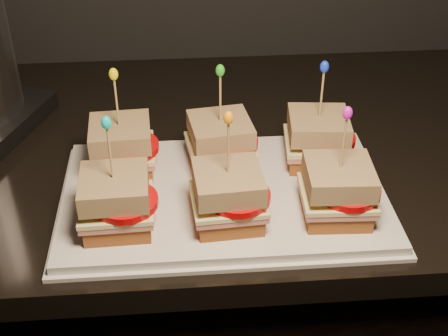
{
  "coord_description": "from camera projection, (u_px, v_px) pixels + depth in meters",
  "views": [
    {
      "loc": [
        0.15,
        0.86,
        1.41
      ],
      "look_at": [
        0.2,
        1.53,
        0.95
      ],
      "focal_mm": 50.0,
      "sensor_mm": 36.0,
      "label": 1
    }
  ],
  "objects": [
    {
      "name": "sandwich_0_pick",
      "position": [
        117.0,
        105.0,
        0.82
      ],
      "size": [
        0.0,
        0.0,
        0.09
      ],
      "primitive_type": "cylinder",
      "color": "tan",
      "rests_on": "sandwich_0_bread_top"
    },
    {
      "name": "sandwich_0_ham",
      "position": [
        122.0,
        154.0,
        0.86
      ],
      "size": [
        0.09,
        0.09,
        0.01
      ],
      "primitive_type": "cube",
      "rotation": [
        0.0,
        0.0,
        0.05
      ],
      "color": "#B85752",
      "rests_on": "sandwich_0_bread_bot"
    },
    {
      "name": "sandwich_4_ham",
      "position": [
        228.0,
        203.0,
        0.77
      ],
      "size": [
        0.09,
        0.09,
        0.01
      ],
      "primitive_type": "cube",
      "rotation": [
        0.0,
        0.0,
        0.07
      ],
      "color": "#B85752",
      "rests_on": "sandwich_4_bread_bot"
    },
    {
      "name": "sandwich_2_bread_bot",
      "position": [
        316.0,
        154.0,
        0.89
      ],
      "size": [
        0.09,
        0.09,
        0.02
      ],
      "primitive_type": "cube",
      "rotation": [
        0.0,
        0.0,
        -0.1
      ],
      "color": "brown",
      "rests_on": "platter"
    },
    {
      "name": "sandwich_4_pick",
      "position": [
        228.0,
        151.0,
        0.73
      ],
      "size": [
        0.0,
        0.0,
        0.09
      ],
      "primitive_type": "cylinder",
      "color": "tan",
      "rests_on": "sandwich_4_bread_top"
    },
    {
      "name": "sandwich_2_tomato",
      "position": [
        327.0,
        139.0,
        0.87
      ],
      "size": [
        0.08,
        0.08,
        0.01
      ],
      "primitive_type": "cylinder",
      "color": "#C50709",
      "rests_on": "sandwich_2_cheese"
    },
    {
      "name": "sandwich_4_frill",
      "position": [
        228.0,
        118.0,
        0.7
      ],
      "size": [
        0.01,
        0.01,
        0.02
      ],
      "primitive_type": "ellipsoid",
      "color": "orange",
      "rests_on": "sandwich_4_pick"
    },
    {
      "name": "sandwich_5_cheese",
      "position": [
        337.0,
        193.0,
        0.78
      ],
      "size": [
        0.09,
        0.09,
        0.01
      ],
      "primitive_type": "cube",
      "rotation": [
        0.0,
        0.0,
        -0.05
      ],
      "color": "#FBF1A0",
      "rests_on": "sandwich_5_ham"
    },
    {
      "name": "sandwich_4_cheese",
      "position": [
        228.0,
        199.0,
        0.77
      ],
      "size": [
        0.1,
        0.09,
        0.01
      ],
      "primitive_type": "cube",
      "rotation": [
        0.0,
        0.0,
        0.07
      ],
      "color": "#FBF1A0",
      "rests_on": "sandwich_4_ham"
    },
    {
      "name": "sandwich_1_bread_top",
      "position": [
        220.0,
        130.0,
        0.86
      ],
      "size": [
        0.09,
        0.09,
        0.03
      ],
      "primitive_type": "cube",
      "rotation": [
        0.0,
        0.0,
        0.13
      ],
      "color": "#5E370F",
      "rests_on": "sandwich_1_tomato"
    },
    {
      "name": "sandwich_1_bread_bot",
      "position": [
        220.0,
        159.0,
        0.88
      ],
      "size": [
        0.09,
        0.09,
        0.02
      ],
      "primitive_type": "cube",
      "rotation": [
        0.0,
        0.0,
        0.13
      ],
      "color": "brown",
      "rests_on": "platter"
    },
    {
      "name": "sandwich_0_bread_bot",
      "position": [
        123.0,
        163.0,
        0.87
      ],
      "size": [
        0.08,
        0.08,
        0.02
      ],
      "primitive_type": "cube",
      "rotation": [
        0.0,
        0.0,
        0.05
      ],
      "color": "brown",
      "rests_on": "platter"
    },
    {
      "name": "sandwich_5_pick",
      "position": [
        343.0,
        146.0,
        0.74
      ],
      "size": [
        0.0,
        0.0,
        0.09
      ],
      "primitive_type": "cylinder",
      "color": "tan",
      "rests_on": "sandwich_5_bread_top"
    },
    {
      "name": "sandwich_0_frill",
      "position": [
        113.0,
        74.0,
        0.8
      ],
      "size": [
        0.01,
        0.01,
        0.02
      ],
      "primitive_type": "ellipsoid",
      "color": "yellow",
      "rests_on": "sandwich_0_pick"
    },
    {
      "name": "sandwich_3_tomato",
      "position": [
        125.0,
        202.0,
        0.75
      ],
      "size": [
        0.08,
        0.08,
        0.01
      ],
      "primitive_type": "cylinder",
      "color": "#C50709",
      "rests_on": "sandwich_3_cheese"
    },
    {
      "name": "sandwich_0_cheese",
      "position": [
        122.0,
        150.0,
        0.86
      ],
      "size": [
        0.09,
        0.09,
        0.01
      ],
      "primitive_type": "cube",
      "rotation": [
        0.0,
        0.0,
        0.05
      ],
      "color": "#FBF1A0",
      "rests_on": "sandwich_0_ham"
    },
    {
      "name": "sandwich_1_ham",
      "position": [
        220.0,
        150.0,
        0.87
      ],
      "size": [
        0.1,
        0.1,
        0.01
      ],
      "primitive_type": "cube",
      "rotation": [
        0.0,
        0.0,
        0.13
      ],
      "color": "#B85752",
      "rests_on": "sandwich_1_bread_bot"
    },
    {
      "name": "sandwich_4_tomato",
      "position": [
        238.0,
        196.0,
        0.76
      ],
      "size": [
        0.08,
        0.08,
        0.01
      ],
      "primitive_type": "cylinder",
      "color": "#C50709",
      "rests_on": "sandwich_4_cheese"
    },
    {
      "name": "sandwich_4_bread_bot",
      "position": [
        228.0,
        213.0,
        0.78
      ],
      "size": [
        0.09,
        0.09,
        0.02
      ],
      "primitive_type": "cube",
      "rotation": [
        0.0,
        0.0,
        0.07
      ],
      "color": "brown",
      "rests_on": "platter"
    },
    {
      "name": "sandwich_2_bread_top",
      "position": [
        319.0,
        125.0,
        0.86
      ],
      "size": [
        0.09,
        0.09,
        0.03
      ],
      "primitive_type": "cube",
      "rotation": [
        0.0,
        0.0,
        -0.1
      ],
      "color": "#5E370F",
      "rests_on": "sandwich_2_tomato"
    },
    {
      "name": "sandwich_3_bread_top",
      "position": [
        114.0,
        187.0,
        0.74
      ],
      "size": [
        0.08,
        0.08,
        0.03
      ],
      "primitive_type": "cube",
      "rotation": [
        0.0,
        0.0,
        0.03
      ],
      "color": "#5E370F",
      "rests_on": "sandwich_3_tomato"
    },
    {
      "name": "sandwich_0_bread_top",
      "position": [
        120.0,
        134.0,
        0.85
      ],
      "size": [
        0.09,
        0.09,
        0.03
      ],
      "primitive_type": "cube",
      "rotation": [
        0.0,
        0.0,
        0.05
      ],
      "color": "#5E370F",
      "rests_on": "sandwich_0_tomato"
    },
    {
      "name": "cabinet",
      "position": [
        275.0,
        335.0,
        1.25
      ],
      "size": [
        2.4,
        0.6,
        0.86
      ],
      "primitive_type": "cube",
      "color": "black",
      "rests_on": "ground"
    },
    {
      "name": "platter",
      "position": [
        224.0,
        196.0,
        0.84
      ],
      "size": [
        0.43,
        0.27,
        0.02
      ],
      "primitive_type": "cube",
      "color": "white",
      "rests_on": "granite_slab"
    },
    {
      "name": "sandwich_5_ham",
      "position": [
        337.0,
        198.0,
        0.78
      ],
      "size": [
        0.09,
        0.09,
        0.01
      ],
      "primitive_type": "cube",
      "rotation": [
        0.0,
        0.0,
        -0.05
      ],
      "color": "#B85752",
      "rests_on": "sandwich_5_bread_bot"
    },
    {
      "name": "sandwich_3_cheese",
      "position": [
        116.0,
        204.0,
        0.76
      ],
      "size": [
        0.09,
        0.09,
        0.01
      ],
      "primitive_type": "cube",
      "rotation": [
        0.0,
        0.0,
        0.03
      ],
      "color": "#FBF1A0",
      "rests_on": "sandwich_3_ham"
    },
    {
      "name": "sandwich_5_frill",
      "position": [
        347.0,
        113.0,
        0.71
      ],
      "size": [
        0.01,
        0.01,
        0.02
      ],
      "primitive_type": "ellipsoid",
      "color": "#D117AD",
      "rests_on": "sandwich_5_pick"
    },
    {
      "name": "sandwich_2_pick",
      "position": [
        321.0,
        97.0,
        0.84
      ],
      "size": [
        0.0,
        0.0,
        0.09
      ],
      "primitive_type": "cylinder",
      "color": "tan",
      "rests_on": "sandwich_2_bread_top"
    },
    {
      "name": "sandwich_3_frill",
      "position": [
        106.0,
        123.0,
        0.69
      ],
      "size": [
        0.01,
        0.01,
        0.02
      ],
      "primitive_type": "ellipsoid",
      "color": "#0EC7B4",
      "rests_on": "sandwich_3_pick"
    },
    {
      "name": "sandwich_5_bread_top",
      "position": [
        339.0,
        176.0,
        0.76
      ],
      "size": [
        0.09,
        0.09,
        0.03
      ],
      "primitive_type": "cube",
      "rotation": [
        0.0,
        0.0,
        -0.05
      ],
      "color": "#5E370F",
      "rests_on": "sandwich_5_tomato"
    },
    {
      "name": "sandwich_3_bread_bot",
      "position": [
        118.0,
        218.0,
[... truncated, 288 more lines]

